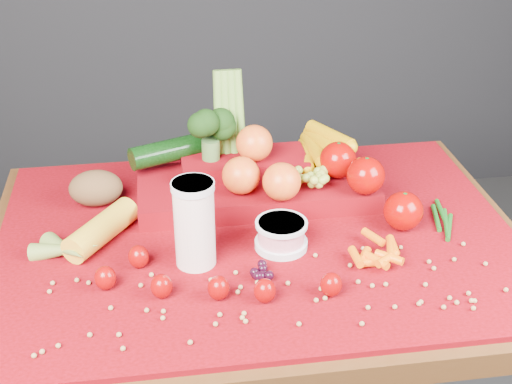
{
  "coord_description": "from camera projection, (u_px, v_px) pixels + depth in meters",
  "views": [
    {
      "loc": [
        -0.18,
        -1.22,
        1.55
      ],
      "look_at": [
        0.0,
        0.02,
        0.85
      ],
      "focal_mm": 50.0,
      "sensor_mm": 36.0,
      "label": 1
    }
  ],
  "objects": [
    {
      "name": "table",
      "position": [
        257.0,
        277.0,
        1.51
      ],
      "size": [
        1.1,
        0.8,
        0.75
      ],
      "color": "#3E210E",
      "rests_on": "ground"
    },
    {
      "name": "yogurt_bowl",
      "position": [
        281.0,
        234.0,
        1.4
      ],
      "size": [
        0.11,
        0.11,
        0.06
      ],
      "rotation": [
        0.0,
        0.0,
        0.19
      ],
      "color": "silver",
      "rests_on": "red_cloth"
    },
    {
      "name": "corn_ear",
      "position": [
        77.0,
        243.0,
        1.39
      ],
      "size": [
        0.27,
        0.27,
        0.06
      ],
      "rotation": [
        0.0,
        0.0,
        0.96
      ],
      "color": "gold",
      "rests_on": "red_cloth"
    },
    {
      "name": "green_bean_pile",
      "position": [
        438.0,
        220.0,
        1.5
      ],
      "size": [
        0.14,
        0.12,
        0.01
      ],
      "primitive_type": null,
      "color": "#135514",
      "rests_on": "red_cloth"
    },
    {
      "name": "produce_mound",
      "position": [
        267.0,
        173.0,
        1.57
      ],
      "size": [
        0.6,
        0.37,
        0.27
      ],
      "color": "maroon",
      "rests_on": "red_cloth"
    },
    {
      "name": "milk_glass",
      "position": [
        194.0,
        221.0,
        1.33
      ],
      "size": [
        0.08,
        0.08,
        0.17
      ],
      "rotation": [
        0.0,
        0.0,
        0.28
      ],
      "color": "silver",
      "rests_on": "red_cloth"
    },
    {
      "name": "red_cloth",
      "position": [
        257.0,
        237.0,
        1.46
      ],
      "size": [
        1.05,
        0.75,
        0.01
      ],
      "primitive_type": "cube",
      "color": "maroon",
      "rests_on": "table"
    },
    {
      "name": "dark_grape_cluster",
      "position": [
        266.0,
        271.0,
        1.32
      ],
      "size": [
        0.06,
        0.05,
        0.03
      ],
      "primitive_type": null,
      "color": "black",
      "rests_on": "red_cloth"
    },
    {
      "name": "soybean_scatter",
      "position": [
        274.0,
        291.0,
        1.28
      ],
      "size": [
        0.84,
        0.24,
        0.01
      ],
      "primitive_type": null,
      "color": "#A67D47",
      "rests_on": "red_cloth"
    },
    {
      "name": "strawberry_scatter",
      "position": [
        202.0,
        279.0,
        1.28
      ],
      "size": [
        0.44,
        0.18,
        0.05
      ],
      "color": "#910009",
      "rests_on": "red_cloth"
    },
    {
      "name": "baby_carrot_pile",
      "position": [
        368.0,
        249.0,
        1.38
      ],
      "size": [
        0.17,
        0.17,
        0.03
      ],
      "primitive_type": null,
      "color": "orange",
      "rests_on": "red_cloth"
    },
    {
      "name": "potato",
      "position": [
        96.0,
        188.0,
        1.55
      ],
      "size": [
        0.12,
        0.08,
        0.08
      ],
      "primitive_type": "ellipsoid",
      "color": "#52361F",
      "rests_on": "red_cloth"
    }
  ]
}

